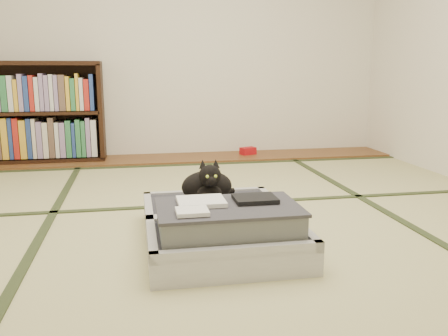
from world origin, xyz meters
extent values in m
plane|color=#CAC086|center=(0.00, 0.00, 0.00)|extent=(4.50, 4.50, 0.00)
cube|color=brown|center=(0.00, 2.00, 0.01)|extent=(4.00, 0.50, 0.02)
cube|color=#AC0D14|center=(0.61, 2.03, 0.06)|extent=(0.17, 0.14, 0.07)
plane|color=silver|center=(0.00, 2.25, 1.20)|extent=(4.00, 0.00, 4.00)
cube|color=#2D381E|center=(-1.00, 0.00, 0.00)|extent=(0.05, 4.50, 0.01)
cube|color=#2D381E|center=(1.00, 0.00, 0.00)|extent=(0.05, 4.50, 0.01)
cube|color=#2D381E|center=(0.00, 0.40, 0.00)|extent=(4.00, 0.05, 0.01)
cube|color=#2D381E|center=(0.00, 1.70, 0.00)|extent=(4.00, 0.05, 0.01)
cube|color=black|center=(-0.80, 2.07, 0.47)|extent=(0.04, 0.31, 0.86)
cube|color=black|center=(-1.45, 2.07, 0.03)|extent=(1.34, 0.31, 0.04)
cube|color=black|center=(-1.45, 2.07, 0.91)|extent=(1.34, 0.31, 0.04)
cube|color=black|center=(-1.45, 2.07, 0.47)|extent=(1.28, 0.31, 0.03)
cube|color=black|center=(-1.45, 2.21, 0.47)|extent=(1.34, 0.02, 0.86)
cube|color=gray|center=(-1.45, 2.05, 0.25)|extent=(1.20, 0.21, 0.36)
cube|color=gray|center=(-1.45, 2.05, 0.66)|extent=(1.20, 0.21, 0.32)
cube|color=#B9BABE|center=(-0.09, -0.52, 0.06)|extent=(0.73, 0.48, 0.13)
cube|color=#34333B|center=(-0.09, -0.52, 0.10)|extent=(0.65, 0.41, 0.09)
cube|color=#B9BABE|center=(-0.09, -0.74, 0.13)|extent=(0.73, 0.04, 0.05)
cube|color=#B9BABE|center=(-0.09, -0.30, 0.13)|extent=(0.73, 0.04, 0.05)
cube|color=#B9BABE|center=(-0.44, -0.52, 0.13)|extent=(0.04, 0.48, 0.05)
cube|color=#B9BABE|center=(0.25, -0.52, 0.13)|extent=(0.04, 0.48, 0.05)
cube|color=#B9BABE|center=(-0.09, -0.03, 0.06)|extent=(0.73, 0.48, 0.13)
cube|color=#34333B|center=(-0.09, -0.03, 0.10)|extent=(0.65, 0.41, 0.09)
cube|color=#B9BABE|center=(-0.09, -0.26, 0.13)|extent=(0.73, 0.04, 0.05)
cube|color=#B9BABE|center=(-0.09, 0.19, 0.13)|extent=(0.73, 0.04, 0.05)
cube|color=#B9BABE|center=(-0.44, -0.03, 0.13)|extent=(0.04, 0.48, 0.05)
cube|color=#B9BABE|center=(0.25, -0.03, 0.13)|extent=(0.04, 0.48, 0.05)
cylinder|color=black|center=(-0.09, -0.28, 0.14)|extent=(0.65, 0.02, 0.02)
cube|color=gray|center=(-0.09, -0.52, 0.18)|extent=(0.62, 0.38, 0.13)
cube|color=#36363D|center=(-0.09, -0.52, 0.26)|extent=(0.64, 0.40, 0.01)
cube|color=white|center=(-0.21, -0.47, 0.28)|extent=(0.21, 0.17, 0.02)
cube|color=black|center=(0.04, -0.47, 0.28)|extent=(0.19, 0.15, 0.02)
cube|color=white|center=(-0.27, -0.62, 0.28)|extent=(0.14, 0.12, 0.02)
cube|color=white|center=(-0.31, -0.75, 0.07)|extent=(0.06, 0.01, 0.04)
cube|color=white|center=(-0.19, -0.75, 0.06)|extent=(0.05, 0.01, 0.03)
cube|color=orange|center=(0.15, -0.75, 0.07)|extent=(0.05, 0.01, 0.03)
cube|color=#197F33|center=(0.08, -0.75, 0.09)|extent=(0.04, 0.01, 0.03)
ellipsoid|color=black|center=(-0.11, 0.00, 0.23)|extent=(0.28, 0.18, 0.17)
ellipsoid|color=black|center=(-0.11, -0.09, 0.21)|extent=(0.14, 0.10, 0.10)
ellipsoid|color=black|center=(-0.11, -0.12, 0.31)|extent=(0.12, 0.11, 0.11)
sphere|color=black|center=(-0.11, -0.16, 0.29)|extent=(0.05, 0.05, 0.05)
cone|color=black|center=(-0.15, -0.10, 0.37)|extent=(0.04, 0.05, 0.06)
cone|color=black|center=(-0.08, -0.10, 0.37)|extent=(0.04, 0.05, 0.06)
sphere|color=#A5BF33|center=(-0.13, -0.17, 0.32)|extent=(0.02, 0.02, 0.02)
sphere|color=#A5BF33|center=(-0.09, -0.17, 0.32)|extent=(0.02, 0.02, 0.02)
cylinder|color=black|center=(-0.02, 0.08, 0.16)|extent=(0.17, 0.10, 0.03)
torus|color=white|center=(0.07, 0.01, 0.15)|extent=(0.10, 0.10, 0.01)
torus|color=white|center=(0.07, 0.00, 0.16)|extent=(0.09, 0.09, 0.01)
cube|color=black|center=(-0.23, 0.14, 0.01)|extent=(0.42, 0.05, 0.01)
cube|color=black|center=(-0.35, 0.20, 0.01)|extent=(0.20, 0.10, 0.01)
cube|color=black|center=(-0.10, 0.20, 0.01)|extent=(0.16, 0.16, 0.01)
cylinder|color=black|center=(-0.23, 0.28, 0.01)|extent=(0.03, 0.07, 0.01)
camera|label=1|loc=(-0.49, -2.52, 0.87)|focal=38.00mm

